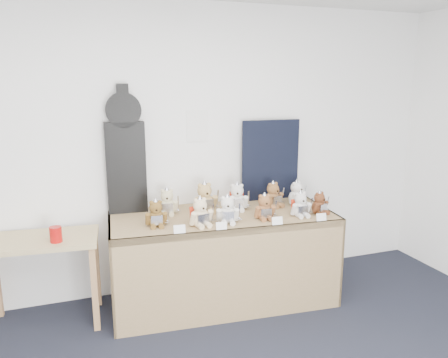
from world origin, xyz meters
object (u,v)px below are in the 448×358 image
object	(u,v)px
side_table	(41,253)
teddy_back_right	(273,196)
teddy_back_left	(167,203)
teddy_front_far_right	(300,205)
red_cup	(56,234)
teddy_back_centre_right	(237,198)
teddy_front_far_left	(156,214)
teddy_front_right	(265,208)
guitar_case	(125,151)
teddy_back_end	(297,194)
teddy_front_end	(320,204)
teddy_front_centre	(228,211)
teddy_back_centre_left	(205,199)
teddy_front_left	(200,213)
display_table	(225,236)

from	to	relation	value
side_table	teddy_back_right	distance (m)	2.09
teddy_back_left	teddy_front_far_right	bearing A→B (deg)	-10.55
red_cup	teddy_back_left	world-z (taller)	teddy_back_left
teddy_back_centre_right	teddy_back_right	world-z (taller)	teddy_back_centre_right
teddy_front_far_left	teddy_front_right	size ratio (longest dim) A/B	0.99
guitar_case	teddy_back_end	world-z (taller)	guitar_case
teddy_back_left	guitar_case	bearing A→B (deg)	161.26
teddy_back_centre_right	teddy_back_end	bearing A→B (deg)	14.79
teddy_front_end	teddy_back_left	size ratio (longest dim) A/B	0.87
teddy_back_left	teddy_back_centre_right	bearing A→B (deg)	4.32
teddy_front_end	teddy_back_end	distance (m)	0.34
guitar_case	teddy_front_centre	distance (m)	1.06
teddy_back_centre_left	teddy_back_end	world-z (taller)	teddy_back_centre_left
teddy_back_centre_left	teddy_back_centre_right	world-z (taller)	teddy_back_centre_left
teddy_front_far_right	teddy_front_end	distance (m)	0.20
teddy_front_far_left	teddy_front_left	bearing A→B (deg)	-12.74
teddy_front_far_left	teddy_back_right	distance (m)	1.17
guitar_case	teddy_back_centre_left	bearing A→B (deg)	-15.01
teddy_back_centre_left	teddy_front_right	bearing A→B (deg)	-44.78
teddy_back_left	teddy_back_centre_right	xyz separation A→B (m)	(0.64, -0.08, 0.01)
teddy_back_end	teddy_back_right	bearing A→B (deg)	154.24
teddy_front_centre	teddy_back_right	distance (m)	0.65
teddy_front_centre	teddy_back_left	size ratio (longest dim) A/B	1.01
teddy_front_right	teddy_front_end	world-z (taller)	teddy_front_right
red_cup	teddy_back_centre_right	bearing A→B (deg)	4.08
teddy_back_centre_left	teddy_front_centre	bearing A→B (deg)	-79.84
red_cup	teddy_front_far_left	bearing A→B (deg)	-7.26
teddy_back_centre_right	guitar_case	bearing A→B (deg)	-178.92
guitar_case	teddy_front_far_left	xyz separation A→B (m)	(0.17, -0.48, -0.46)
teddy_front_right	display_table	bearing A→B (deg)	157.92
teddy_back_right	teddy_back_centre_right	bearing A→B (deg)	159.49
display_table	side_table	xyz separation A→B (m)	(-1.52, 0.20, -0.03)
red_cup	teddy_back_centre_right	distance (m)	1.58
teddy_back_right	teddy_back_end	bearing A→B (deg)	-18.54
red_cup	teddy_back_left	bearing A→B (deg)	11.76
teddy_front_left	teddy_back_right	xyz separation A→B (m)	(0.81, 0.31, -0.00)
teddy_front_far_right	teddy_back_end	size ratio (longest dim) A/B	0.97
teddy_front_end	teddy_back_end	size ratio (longest dim) A/B	0.89
guitar_case	side_table	bearing A→B (deg)	-157.19
teddy_front_centre	teddy_back_centre_left	size ratio (longest dim) A/B	0.87
teddy_back_right	teddy_front_left	bearing A→B (deg)	-176.87
teddy_front_left	teddy_front_far_right	world-z (taller)	teddy_front_left
guitar_case	red_cup	size ratio (longest dim) A/B	9.19
guitar_case	teddy_back_centre_right	world-z (taller)	guitar_case
teddy_back_centre_right	display_table	bearing A→B (deg)	-118.94
teddy_front_centre	teddy_back_left	world-z (taller)	teddy_front_centre
teddy_front_far_left	teddy_front_centre	xyz separation A→B (m)	(0.58, -0.11, 0.01)
teddy_front_left	teddy_front_right	world-z (taller)	teddy_front_left
display_table	red_cup	distance (m)	1.40
red_cup	teddy_back_centre_left	xyz separation A→B (m)	(1.28, 0.15, 0.14)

